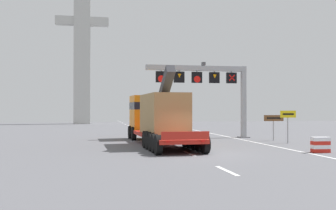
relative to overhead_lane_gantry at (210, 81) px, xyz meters
name	(u,v)px	position (x,y,z in m)	size (l,w,h in m)	color
ground	(200,154)	(-4.19, -11.94, -5.02)	(112.00, 112.00, 0.00)	#5B5B60
lane_markings	(135,129)	(-4.70, 17.17, -5.02)	(0.20, 72.81, 0.01)	silver
edge_line_right	(231,138)	(2.01, 0.06, -5.02)	(0.20, 63.00, 0.01)	silver
overhead_lane_gantry	(210,81)	(0.00, 0.00, 0.00)	(9.23, 0.90, 6.63)	#9EA0A5
heavy_haul_truck_red	(157,116)	(-5.43, -4.48, -3.03)	(3.40, 14.13, 5.30)	red
exit_sign_yellow	(288,119)	(4.04, -6.41, -3.23)	(1.22, 0.15, 2.41)	#9EA0A5
tourist_info_sign_brown	(274,121)	(4.18, -3.77, -3.44)	(1.66, 0.15, 2.05)	#9EA0A5
crash_barrier_striped	(320,145)	(2.92, -12.43, -4.57)	(1.03, 0.56, 0.90)	red
bridge_pylon_distant	(82,39)	(-11.88, 36.51, 9.65)	(9.00, 2.00, 28.58)	#B7B7B2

